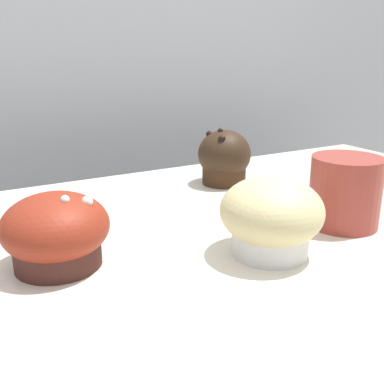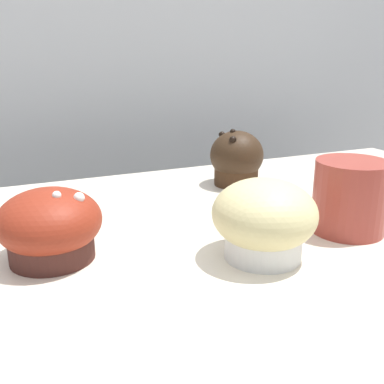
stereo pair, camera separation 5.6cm
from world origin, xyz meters
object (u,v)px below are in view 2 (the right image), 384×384
muffin_front_center (50,226)px  coffee_cup (350,194)px  muffin_back_left (237,160)px  muffin_back_right (264,220)px

muffin_front_center → coffee_cup: (0.34, -0.06, 0.01)m
muffin_front_center → muffin_back_left: 0.36m
muffin_front_center → muffin_back_right: (0.21, -0.08, 0.01)m
muffin_front_center → muffin_back_left: size_ratio=1.17×
muffin_back_left → muffin_back_right: (-0.10, -0.25, 0.00)m
muffin_back_left → coffee_cup: 0.23m
coffee_cup → muffin_back_right: bearing=-169.9°
muffin_back_left → muffin_back_right: bearing=-112.4°
muffin_front_center → coffee_cup: coffee_cup is taller
muffin_front_center → muffin_back_right: size_ratio=0.98×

